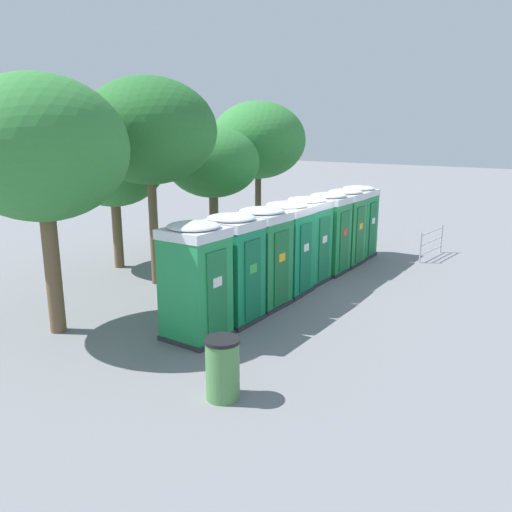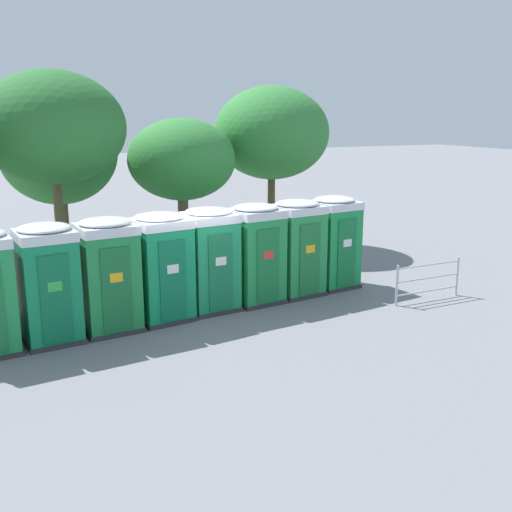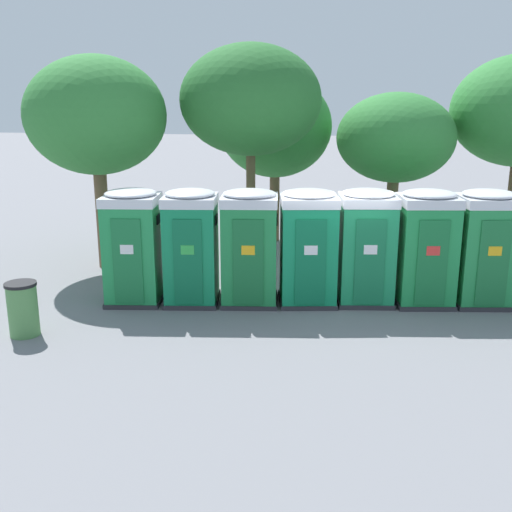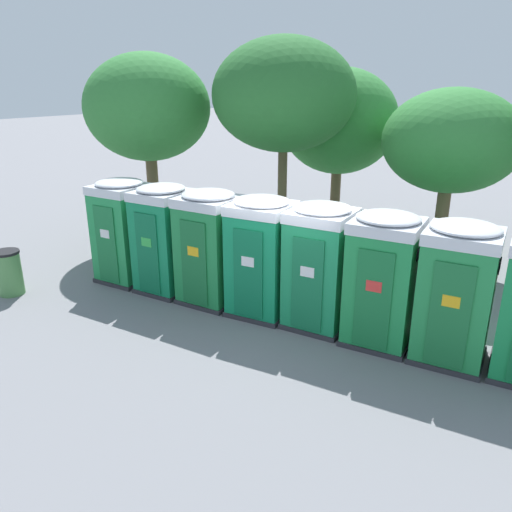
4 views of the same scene
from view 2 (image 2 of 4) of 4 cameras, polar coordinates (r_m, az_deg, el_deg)
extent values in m
plane|color=slate|center=(14.87, -6.98, -5.21)|extent=(120.00, 120.00, 0.00)
cube|color=black|center=(12.99, -22.39, -0.25)|extent=(0.07, 0.36, 0.20)
cube|color=#2D2D33|center=(13.62, -18.77, -7.42)|extent=(1.30, 1.33, 0.10)
cube|color=#138650|center=(13.28, -19.13, -2.97)|extent=(1.23, 1.27, 2.10)
cube|color=#0F683E|center=(12.75, -18.52, -3.95)|extent=(0.60, 0.11, 1.85)
cube|color=green|center=(12.66, -18.59, -2.78)|extent=(0.28, 0.04, 0.20)
cube|color=black|center=(13.22, -17.00, 0.41)|extent=(0.07, 0.36, 0.20)
cube|color=silver|center=(13.02, -19.51, 1.89)|extent=(1.27, 1.31, 0.20)
ellipsoid|color=silver|center=(12.99, -19.57, 2.54)|extent=(1.21, 1.24, 0.18)
cube|color=#2D2D33|center=(13.93, -13.63, -6.60)|extent=(1.36, 1.33, 0.10)
cube|color=#1E8542|center=(13.60, -13.89, -2.24)|extent=(1.29, 1.26, 2.10)
cube|color=#176834|center=(13.08, -13.11, -3.16)|extent=(0.64, 0.10, 1.85)
cube|color=yellow|center=(12.99, -13.15, -2.02)|extent=(0.28, 0.04, 0.20)
cube|color=black|center=(13.60, -11.66, 1.08)|extent=(0.06, 0.36, 0.20)
cube|color=silver|center=(13.34, -14.16, 2.52)|extent=(1.33, 1.30, 0.20)
ellipsoid|color=silver|center=(13.31, -14.20, 3.16)|extent=(1.27, 1.24, 0.18)
cube|color=#2D2D33|center=(14.36, -8.81, -5.74)|extent=(1.41, 1.39, 0.10)
cube|color=#128C55|center=(14.04, -8.97, -1.50)|extent=(1.35, 1.32, 2.10)
cube|color=#0E6D42|center=(13.55, -7.90, -2.35)|extent=(0.64, 0.14, 1.85)
cube|color=white|center=(13.46, -7.91, -1.24)|extent=(0.28, 0.05, 0.20)
cube|color=black|center=(14.13, -6.88, 1.72)|extent=(0.08, 0.36, 0.20)
cube|color=silver|center=(13.79, -9.14, 3.12)|extent=(1.39, 1.36, 0.20)
ellipsoid|color=silver|center=(13.77, -9.16, 3.73)|extent=(1.32, 1.29, 0.18)
cube|color=#2D2D33|center=(14.93, -4.38, -4.87)|extent=(1.35, 1.34, 0.10)
cube|color=#1B8F54|center=(14.62, -4.46, -0.77)|extent=(1.28, 1.28, 2.10)
cube|color=#156F42|center=(14.14, -3.37, -1.57)|extent=(0.63, 0.11, 1.85)
cube|color=white|center=(14.06, -3.35, -0.50)|extent=(0.28, 0.04, 0.20)
cube|color=black|center=(14.73, -2.48, 2.29)|extent=(0.07, 0.36, 0.20)
cube|color=silver|center=(14.38, -4.54, 3.67)|extent=(1.32, 1.31, 0.20)
ellipsoid|color=silver|center=(14.36, -4.55, 4.26)|extent=(1.26, 1.25, 0.18)
cube|color=#2D2D33|center=(15.48, -0.06, -4.16)|extent=(1.38, 1.36, 0.10)
cube|color=#1E8F47|center=(15.18, -0.06, -0.20)|extent=(1.32, 1.30, 2.10)
cube|color=#177037|center=(14.72, 1.17, -0.94)|extent=(0.64, 0.12, 1.85)
cube|color=red|center=(14.64, 1.21, 0.09)|extent=(0.28, 0.05, 0.20)
cube|color=black|center=(15.35, 1.82, 2.75)|extent=(0.08, 0.36, 0.20)
cube|color=silver|center=(14.95, -0.06, 4.09)|extent=(1.36, 1.34, 0.20)
ellipsoid|color=silver|center=(14.93, -0.06, 4.65)|extent=(1.29, 1.27, 0.18)
cube|color=#2D2D33|center=(16.16, 3.81, -3.42)|extent=(1.39, 1.36, 0.10)
cube|color=#228D47|center=(15.87, 3.87, 0.38)|extent=(1.32, 1.30, 2.10)
cube|color=#1B6E37|center=(15.44, 5.15, -0.31)|extent=(0.64, 0.12, 1.85)
cube|color=yellow|center=(15.36, 5.21, 0.67)|extent=(0.28, 0.05, 0.20)
cube|color=black|center=(16.08, 5.63, 3.19)|extent=(0.08, 0.36, 0.20)
cube|color=silver|center=(15.65, 3.94, 4.48)|extent=(1.36, 1.34, 0.20)
ellipsoid|color=silver|center=(15.63, 3.95, 5.02)|extent=(1.30, 1.27, 0.18)
cube|color=#2D2D33|center=(16.95, 7.23, -2.70)|extent=(1.34, 1.35, 0.10)
cube|color=#188D48|center=(16.67, 7.34, 0.94)|extent=(1.27, 1.29, 2.10)
cube|color=#136E38|center=(16.26, 8.64, 0.29)|extent=(0.62, 0.12, 1.85)
cube|color=white|center=(16.18, 8.72, 1.23)|extent=(0.28, 0.05, 0.20)
cube|color=black|center=(16.90, 8.92, 3.59)|extent=(0.07, 0.36, 0.20)
cube|color=silver|center=(16.47, 7.46, 4.84)|extent=(1.31, 1.32, 0.20)
ellipsoid|color=silver|center=(16.44, 7.48, 5.36)|extent=(1.25, 1.26, 0.18)
cylinder|color=brown|center=(19.38, -17.80, 2.79)|extent=(0.31, 0.31, 2.72)
ellipsoid|color=#337F38|center=(19.12, -18.28, 9.31)|extent=(3.47, 3.47, 3.09)
cylinder|color=brown|center=(19.28, -6.92, 3.14)|extent=(0.33, 0.33, 2.63)
ellipsoid|color=#337F38|center=(19.02, -7.09, 9.11)|extent=(3.36, 3.36, 2.54)
cylinder|color=brown|center=(21.38, 1.47, 5.01)|extent=(0.26, 0.26, 3.18)
ellipsoid|color=#337F38|center=(21.15, 1.51, 11.64)|extent=(3.98, 3.98, 3.20)
cylinder|color=brown|center=(16.89, -18.15, 2.73)|extent=(0.25, 0.25, 3.57)
ellipsoid|color=#286B2D|center=(16.64, -18.81, 11.51)|extent=(3.76, 3.76, 2.92)
cylinder|color=#B7B7BC|center=(15.42, 13.27, -2.76)|extent=(0.06, 0.06, 1.05)
cylinder|color=#B7B7BC|center=(16.72, 18.61, -1.84)|extent=(0.06, 0.06, 1.05)
cylinder|color=#B7B7BC|center=(15.95, 16.15, -0.81)|extent=(2.00, 0.10, 0.04)
cylinder|color=#B7B7BC|center=(16.03, 16.07, -2.02)|extent=(2.00, 0.10, 0.04)
cylinder|color=#B7B7BC|center=(16.13, 15.99, -3.22)|extent=(2.00, 0.10, 0.04)
camera|label=1|loc=(8.66, -78.36, -0.56)|focal=35.00mm
camera|label=3|loc=(4.33, 60.43, 2.71)|focal=42.00mm
camera|label=4|loc=(10.68, 37.14, 10.86)|focal=35.00mm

